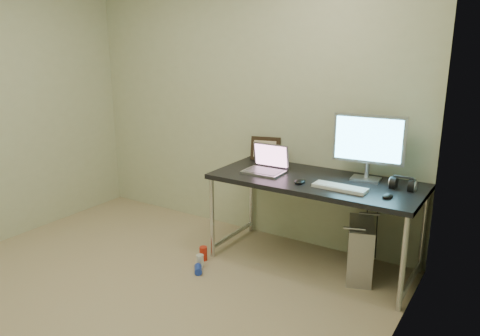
# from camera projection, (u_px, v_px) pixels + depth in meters

# --- Properties ---
(floor) EXTENTS (3.50, 3.50, 0.00)m
(floor) POSITION_uv_depth(u_px,v_px,m) (113.00, 309.00, 3.29)
(floor) COLOR tan
(floor) RESTS_ON ground
(wall_back) EXTENTS (3.50, 0.02, 2.50)m
(wall_back) POSITION_uv_depth(u_px,v_px,m) (244.00, 103.00, 4.38)
(wall_back) COLOR beige
(wall_back) RESTS_ON ground
(wall_right) EXTENTS (0.02, 3.50, 2.50)m
(wall_right) POSITION_uv_depth(u_px,v_px,m) (372.00, 177.00, 2.06)
(wall_right) COLOR beige
(wall_right) RESTS_ON ground
(desk) EXTENTS (1.68, 0.73, 0.75)m
(desk) POSITION_uv_depth(u_px,v_px,m) (315.00, 188.00, 3.77)
(desk) COLOR black
(desk) RESTS_ON ground
(tower_computer) EXTENTS (0.32, 0.47, 0.48)m
(tower_computer) POSITION_uv_depth(u_px,v_px,m) (360.00, 250.00, 3.70)
(tower_computer) COLOR silver
(tower_computer) RESTS_ON ground
(cable_a) EXTENTS (0.01, 0.16, 0.69)m
(cable_a) POSITION_uv_depth(u_px,v_px,m) (367.00, 216.00, 3.93)
(cable_a) COLOR black
(cable_a) RESTS_ON ground
(cable_b) EXTENTS (0.02, 0.11, 0.71)m
(cable_b) POSITION_uv_depth(u_px,v_px,m) (377.00, 221.00, 3.87)
(cable_b) COLOR black
(cable_b) RESTS_ON ground
(can_red) EXTENTS (0.07, 0.07, 0.12)m
(can_red) POSITION_uv_depth(u_px,v_px,m) (203.00, 253.00, 4.01)
(can_red) COLOR red
(can_red) RESTS_ON ground
(can_white) EXTENTS (0.08, 0.08, 0.11)m
(can_white) POSITION_uv_depth(u_px,v_px,m) (200.00, 261.00, 3.87)
(can_white) COLOR silver
(can_white) RESTS_ON ground
(can_blue) EXTENTS (0.12, 0.12, 0.06)m
(can_blue) POSITION_uv_depth(u_px,v_px,m) (198.00, 269.00, 3.79)
(can_blue) COLOR blue
(can_blue) RESTS_ON ground
(laptop) EXTENTS (0.34, 0.28, 0.23)m
(laptop) POSITION_uv_depth(u_px,v_px,m) (267.00, 165.00, 3.95)
(laptop) COLOR #AEAEB5
(laptop) RESTS_ON desk
(monitor) EXTENTS (0.56, 0.18, 0.52)m
(monitor) POSITION_uv_depth(u_px,v_px,m) (369.00, 142.00, 3.65)
(monitor) COLOR #AEAEB5
(monitor) RESTS_ON desk
(keyboard) EXTENTS (0.41, 0.14, 0.02)m
(keyboard) POSITION_uv_depth(u_px,v_px,m) (340.00, 188.00, 3.50)
(keyboard) COLOR silver
(keyboard) RESTS_ON desk
(mouse_right) EXTENTS (0.09, 0.12, 0.04)m
(mouse_right) POSITION_uv_depth(u_px,v_px,m) (388.00, 195.00, 3.31)
(mouse_right) COLOR black
(mouse_right) RESTS_ON desk
(mouse_left) EXTENTS (0.08, 0.12, 0.04)m
(mouse_left) POSITION_uv_depth(u_px,v_px,m) (300.00, 180.00, 3.64)
(mouse_left) COLOR black
(mouse_left) RESTS_ON desk
(headphones) EXTENTS (0.18, 0.11, 0.12)m
(headphones) POSITION_uv_depth(u_px,v_px,m) (403.00, 185.00, 3.49)
(headphones) COLOR black
(headphones) RESTS_ON desk
(picture_frame) EXTENTS (0.28, 0.16, 0.22)m
(picture_frame) POSITION_uv_depth(u_px,v_px,m) (265.00, 149.00, 4.30)
(picture_frame) COLOR black
(picture_frame) RESTS_ON desk
(webcam) EXTENTS (0.04, 0.03, 0.12)m
(webcam) POSITION_uv_depth(u_px,v_px,m) (285.00, 154.00, 4.20)
(webcam) COLOR silver
(webcam) RESTS_ON desk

